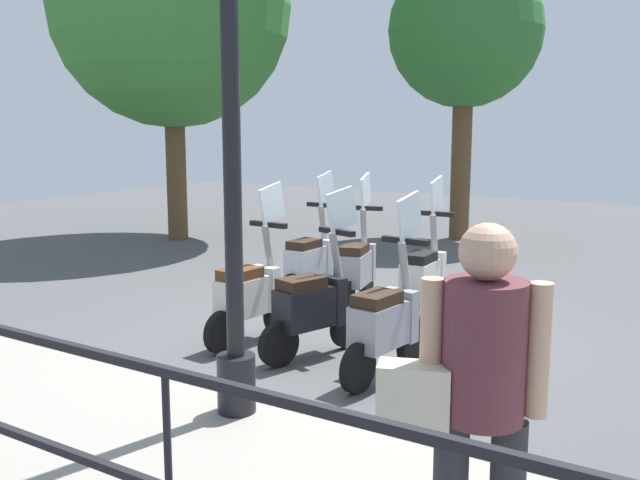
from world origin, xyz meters
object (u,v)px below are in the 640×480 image
at_px(scooter_near_1, 314,305).
at_px(scooter_near_0, 386,322).
at_px(tree_distant, 465,32).
at_px(scooter_far_1, 357,267).
at_px(scooter_near_2, 250,294).
at_px(scooter_far_0, 424,276).
at_px(pedestrian_with_bag, 477,392).
at_px(scooter_far_2, 311,261).
at_px(tree_large, 171,7).
at_px(lamp_post_near, 232,154).

bearing_deg(scooter_near_1, scooter_near_0, -83.29).
bearing_deg(tree_distant, scooter_far_1, -170.79).
distance_m(scooter_near_2, scooter_far_0, 1.97).
xyz_separation_m(pedestrian_with_bag, scooter_near_0, (2.57, 1.69, -0.60)).
bearing_deg(scooter_far_2, scooter_far_1, -90.17).
distance_m(tree_large, scooter_far_1, 6.91).
xyz_separation_m(pedestrian_with_bag, scooter_far_1, (4.46, 3.03, -0.60)).
distance_m(tree_distant, scooter_near_1, 7.98).
distance_m(pedestrian_with_bag, scooter_far_0, 4.95).
relative_size(tree_large, scooter_far_2, 4.07).
height_order(tree_distant, scooter_near_2, tree_distant).
xyz_separation_m(lamp_post_near, scooter_near_2, (1.66, 1.17, -1.42)).
bearing_deg(scooter_far_1, tree_distant, -4.38).
height_order(scooter_near_0, scooter_near_2, same).
bearing_deg(scooter_near_0, scooter_near_2, 89.23).
relative_size(scooter_near_2, scooter_far_1, 1.00).
bearing_deg(scooter_far_2, pedestrian_with_bag, -140.62).
relative_size(pedestrian_with_bag, scooter_near_1, 1.03).
bearing_deg(scooter_far_0, scooter_near_0, -168.06).
relative_size(tree_distant, scooter_far_0, 3.32).
bearing_deg(scooter_near_2, scooter_near_1, -88.60).
relative_size(scooter_near_1, scooter_near_2, 1.00).
xyz_separation_m(tree_distant, scooter_far_0, (-5.47, -1.73, -3.22)).
xyz_separation_m(scooter_near_0, scooter_near_2, (0.18, 1.55, 0.00)).
relative_size(tree_distant, scooter_near_1, 3.32).
height_order(lamp_post_near, scooter_far_0, lamp_post_near).
relative_size(lamp_post_near, scooter_far_2, 2.59).
height_order(lamp_post_near, scooter_far_1, lamp_post_near).
distance_m(tree_distant, scooter_near_0, 8.29).
height_order(tree_large, scooter_far_2, tree_large).
relative_size(tree_large, tree_distant, 1.23).
bearing_deg(pedestrian_with_bag, scooter_near_2, 28.78).
xyz_separation_m(scooter_near_2, scooter_far_2, (1.71, 0.42, 0.00)).
distance_m(tree_large, scooter_near_1, 8.11).
relative_size(scooter_near_1, scooter_far_2, 1.00).
xyz_separation_m(tree_distant, scooter_near_0, (-7.31, -2.22, -3.22)).
xyz_separation_m(lamp_post_near, scooter_near_1, (1.63, 0.42, -1.42)).
distance_m(scooter_far_0, scooter_far_2, 1.49).
bearing_deg(tree_distant, scooter_far_0, -162.41).
relative_size(tree_large, scooter_far_1, 4.07).
distance_m(pedestrian_with_bag, tree_large, 11.30).
relative_size(scooter_near_2, scooter_far_0, 1.00).
xyz_separation_m(tree_large, scooter_near_2, (-4.32, -5.04, -3.65)).
xyz_separation_m(scooter_near_2, scooter_far_0, (1.66, -1.07, 0.00)).
relative_size(pedestrian_with_bag, tree_distant, 0.31).
bearing_deg(scooter_near_0, scooter_far_0, 20.52).
height_order(tree_large, scooter_near_2, tree_large).
bearing_deg(tree_distant, lamp_post_near, -168.25).
bearing_deg(lamp_post_near, scooter_near_1, 14.39).
bearing_deg(tree_large, scooter_far_0, -113.53).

